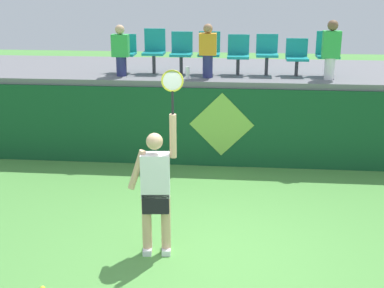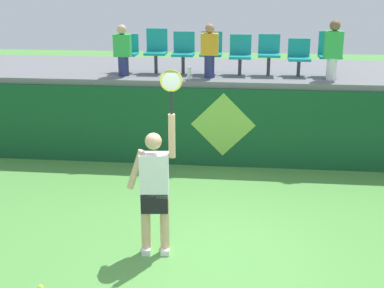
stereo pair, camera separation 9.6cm
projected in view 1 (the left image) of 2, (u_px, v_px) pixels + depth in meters
ground_plane at (210, 256)px, 7.14m from camera, size 40.00×40.00×0.00m
court_back_wall at (222, 127)px, 10.36m from camera, size 12.11×0.20×1.58m
spectator_platform at (225, 71)px, 11.51m from camera, size 12.11×3.07×0.12m
tennis_player at (156, 188)px, 6.95m from camera, size 0.75×0.30×2.54m
tennis_ball at (43, 288)px, 6.34m from camera, size 0.07×0.07×0.07m
water_bottle at (187, 73)px, 10.29m from camera, size 0.08×0.08×0.24m
stadium_chair_0 at (125, 51)px, 10.92m from camera, size 0.44×0.42×0.79m
stadium_chair_1 at (154, 49)px, 10.86m from camera, size 0.44×0.42×0.91m
stadium_chair_2 at (182, 50)px, 10.81m from camera, size 0.44×0.42×0.85m
stadium_chair_3 at (209, 50)px, 10.76m from camera, size 0.44×0.42×0.86m
stadium_chair_4 at (238, 53)px, 10.72m from camera, size 0.44×0.42×0.80m
stadium_chair_5 at (267, 52)px, 10.65m from camera, size 0.44×0.42×0.82m
stadium_chair_6 at (297, 55)px, 10.62m from camera, size 0.44×0.42×0.74m
stadium_chair_7 at (327, 52)px, 10.55m from camera, size 0.44×0.42×0.89m
spectator_0 at (331, 49)px, 10.12m from camera, size 0.34×0.21×1.15m
spectator_1 at (121, 50)px, 10.51m from camera, size 0.34×0.20×1.02m
spectator_2 at (208, 50)px, 10.33m from camera, size 0.34×0.20×1.06m
wall_signage_mount at (221, 166)px, 10.50m from camera, size 1.27×0.01×1.51m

